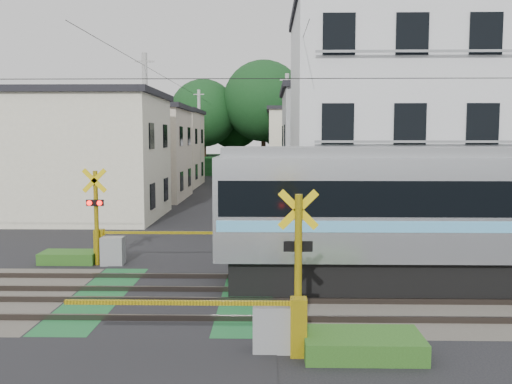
{
  "coord_description": "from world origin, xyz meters",
  "views": [
    {
      "loc": [
        2.43,
        -14.12,
        4.06
      ],
      "look_at": [
        2.02,
        5.0,
        2.21
      ],
      "focal_mm": 40.0,
      "sensor_mm": 36.0,
      "label": 1
    }
  ],
  "objects_px": {
    "crossing_signal_far": "(110,242)",
    "pedestrian": "(220,182)",
    "crossing_signal_near": "(276,315)",
    "apartment_block": "(416,122)"
  },
  "relations": [
    {
      "from": "crossing_signal_near",
      "to": "pedestrian",
      "type": "distance_m",
      "value": 30.11
    },
    {
      "from": "apartment_block",
      "to": "pedestrian",
      "type": "height_order",
      "value": "apartment_block"
    },
    {
      "from": "crossing_signal_far",
      "to": "pedestrian",
      "type": "height_order",
      "value": "crossing_signal_far"
    },
    {
      "from": "pedestrian",
      "to": "apartment_block",
      "type": "bearing_deg",
      "value": 111.37
    },
    {
      "from": "crossing_signal_near",
      "to": "apartment_block",
      "type": "height_order",
      "value": "apartment_block"
    },
    {
      "from": "crossing_signal_far",
      "to": "pedestrian",
      "type": "xyz_separation_m",
      "value": [
        1.6,
        22.59,
        0.11
      ]
    },
    {
      "from": "crossing_signal_far",
      "to": "pedestrian",
      "type": "bearing_deg",
      "value": 85.94
    },
    {
      "from": "crossing_signal_near",
      "to": "apartment_block",
      "type": "relative_size",
      "value": 0.46
    },
    {
      "from": "pedestrian",
      "to": "crossing_signal_near",
      "type": "bearing_deg",
      "value": 88.66
    },
    {
      "from": "crossing_signal_near",
      "to": "crossing_signal_far",
      "type": "relative_size",
      "value": 1.0
    }
  ]
}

